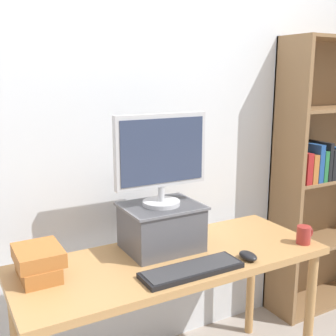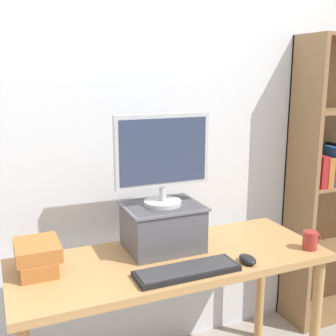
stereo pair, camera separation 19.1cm
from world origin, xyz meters
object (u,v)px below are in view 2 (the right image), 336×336
at_px(computer_mouse, 248,259).
at_px(coffee_mug, 310,240).
at_px(keyboard, 187,271).
at_px(desk, 172,275).
at_px(computer_monitor, 163,156).
at_px(riser_box, 163,225).
at_px(book_stack, 37,256).

relative_size(computer_mouse, coffee_mug, 1.04).
height_order(keyboard, computer_mouse, computer_mouse).
height_order(desk, keyboard, keyboard).
xyz_separation_m(keyboard, computer_mouse, (0.30, -0.01, 0.01)).
bearing_deg(computer_monitor, riser_box, 90.00).
bearing_deg(riser_box, keyboard, -91.51).
distance_m(riser_box, keyboard, 0.31).
bearing_deg(desk, computer_monitor, 89.73).
distance_m(computer_monitor, keyboard, 0.53).
distance_m(computer_mouse, coffee_mug, 0.37).
xyz_separation_m(desk, coffee_mug, (0.66, -0.18, 0.14)).
height_order(computer_monitor, coffee_mug, computer_monitor).
distance_m(keyboard, coffee_mug, 0.67).
distance_m(desk, riser_box, 0.24).
distance_m(desk, keyboard, 0.21).
relative_size(riser_box, coffee_mug, 3.70).
bearing_deg(desk, computer_mouse, -34.19).
height_order(desk, coffee_mug, coffee_mug).
distance_m(desk, book_stack, 0.62).
height_order(book_stack, coffee_mug, book_stack).
distance_m(computer_mouse, book_stack, 0.93).
bearing_deg(coffee_mug, computer_mouse, -177.97).
height_order(riser_box, computer_mouse, riser_box).
height_order(computer_mouse, book_stack, book_stack).
distance_m(desk, computer_monitor, 0.56).
bearing_deg(riser_box, computer_monitor, -90.00).
xyz_separation_m(desk, riser_box, (0.00, 0.11, 0.21)).
height_order(computer_monitor, computer_mouse, computer_monitor).
bearing_deg(book_stack, desk, -9.51).
distance_m(riser_box, computer_monitor, 0.34).
height_order(keyboard, coffee_mug, coffee_mug).
bearing_deg(riser_box, desk, -90.26).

